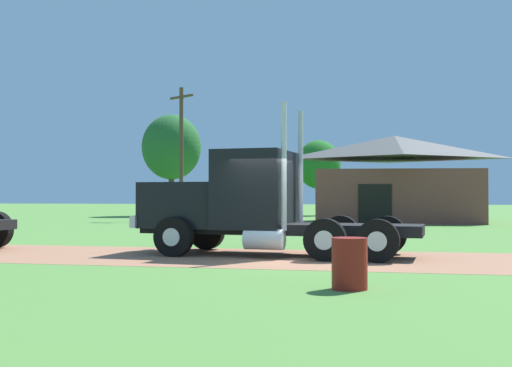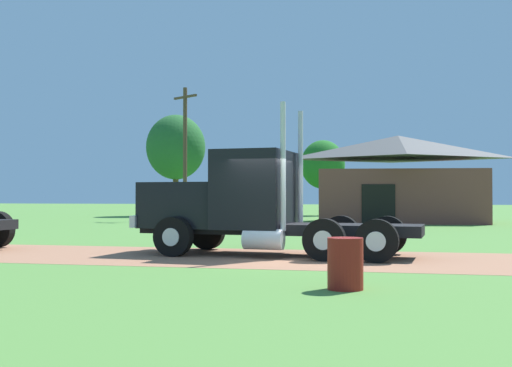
{
  "view_description": "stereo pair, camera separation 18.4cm",
  "coord_description": "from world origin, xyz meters",
  "px_view_note": "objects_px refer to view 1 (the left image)",
  "views": [
    {
      "loc": [
        2.74,
        -16.04,
        1.58
      ],
      "look_at": [
        -0.96,
        1.59,
        1.92
      ],
      "focal_mm": 45.21,
      "sensor_mm": 36.0,
      "label": 1
    },
    {
      "loc": [
        2.92,
        -16.0,
        1.58
      ],
      "look_at": [
        -0.96,
        1.59,
        1.92
      ],
      "focal_mm": 45.21,
      "sensor_mm": 36.0,
      "label": 2
    }
  ],
  "objects_px": {
    "steel_barrel": "(350,264)",
    "shed_building": "(394,180)",
    "truck_foreground_white": "(244,205)",
    "utility_pole_near": "(181,150)"
  },
  "relations": [
    {
      "from": "steel_barrel",
      "to": "shed_building",
      "type": "bearing_deg",
      "value": 88.16
    },
    {
      "from": "steel_barrel",
      "to": "shed_building",
      "type": "xyz_separation_m",
      "value": [
        0.89,
        27.89,
        2.05
      ]
    },
    {
      "from": "truck_foreground_white",
      "to": "utility_pole_near",
      "type": "height_order",
      "value": "utility_pole_near"
    },
    {
      "from": "steel_barrel",
      "to": "utility_pole_near",
      "type": "relative_size",
      "value": 0.1
    },
    {
      "from": "truck_foreground_white",
      "to": "utility_pole_near",
      "type": "relative_size",
      "value": 0.9
    },
    {
      "from": "truck_foreground_white",
      "to": "shed_building",
      "type": "distance_m",
      "value": 22.36
    },
    {
      "from": "shed_building",
      "to": "steel_barrel",
      "type": "bearing_deg",
      "value": -91.84
    },
    {
      "from": "steel_barrel",
      "to": "utility_pole_near",
      "type": "distance_m",
      "value": 31.28
    },
    {
      "from": "truck_foreground_white",
      "to": "utility_pole_near",
      "type": "distance_m",
      "value": 24.51
    },
    {
      "from": "steel_barrel",
      "to": "truck_foreground_white",
      "type": "bearing_deg",
      "value": 118.14
    }
  ]
}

